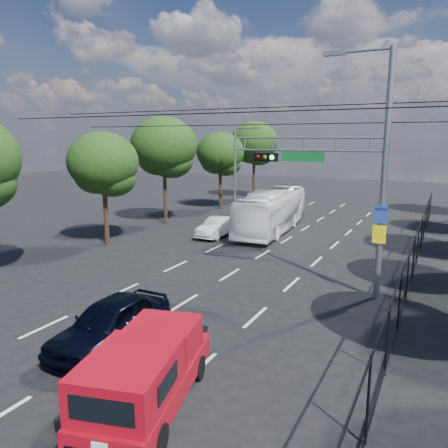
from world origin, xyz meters
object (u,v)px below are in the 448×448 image
Objects in this scene: navy_hatchback at (111,323)px; white_bus at (272,211)px; white_van at (218,227)px; signal_mast at (352,164)px; red_pickup at (147,371)px.

white_bus is (-1.74, 18.03, 0.65)m from navy_hatchback.
white_van is (-4.27, 14.91, -0.14)m from navy_hatchback.
signal_mast is at bearing 55.54° from navy_hatchback.
red_pickup is (-2.43, -10.05, -4.29)m from signal_mast.
signal_mast reaches higher than red_pickup.
navy_hatchback is at bearing 144.72° from red_pickup.
white_bus is at bearing 94.68° from navy_hatchback.
signal_mast reaches higher than white_bus.
white_bus reaches higher than navy_hatchback.
red_pickup is at bearing -82.07° from white_bus.
red_pickup is 3.55m from navy_hatchback.
white_van is (-2.54, -3.12, -0.79)m from white_bus.
signal_mast reaches higher than white_van.
white_bus reaches higher than red_pickup.
signal_mast is 2.15× the size of navy_hatchback.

